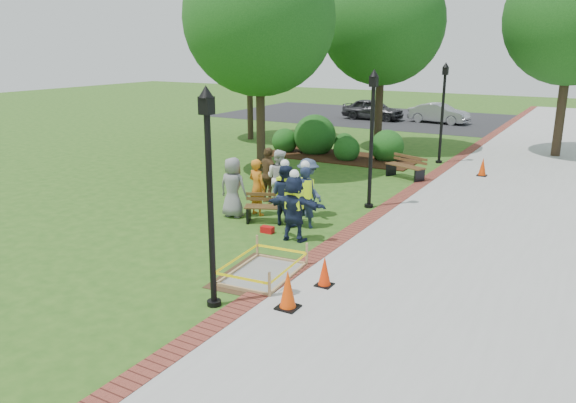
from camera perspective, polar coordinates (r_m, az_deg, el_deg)
The scene contains 34 objects.
ground at distance 14.24m, azimuth -4.18°, elevation -4.73°, with size 100.00×100.00×0.00m, color #285116.
sidewalk at distance 21.73m, azimuth 22.48°, elevation 1.29°, with size 6.00×60.00×0.02m, color #9E9E99.
brick_edging at distance 22.34m, azimuth 14.24°, elevation 2.39°, with size 0.50×60.00×0.03m, color maroon.
mulch_bed at distance 25.79m, azimuth 5.32°, elevation 4.54°, with size 7.00×3.00×0.05m, color #381E0F.
parking_lot at distance 39.06m, azimuth 18.82°, elevation 7.53°, with size 36.00×12.00×0.01m, color black.
wet_concrete_pad at distance 12.51m, azimuth -2.57°, elevation -6.51°, with size 1.89×2.44×0.55m.
bench_near at distance 16.14m, azimuth -1.71°, elevation -1.24°, with size 1.59×1.06×0.82m.
bench_far at distance 21.91m, azimuth 11.82°, elevation 3.00°, with size 1.70×1.10×0.88m.
cone_front at distance 10.92m, azimuth -0.02°, elevation -9.03°, with size 0.41×0.41×0.81m.
cone_back at distance 11.94m, azimuth 3.73°, elevation -7.16°, with size 0.34×0.34×0.67m.
cone_far at distance 23.12m, azimuth 19.16°, elevation 3.29°, with size 0.37×0.37×0.73m.
toolbox at distance 15.31m, azimuth -2.11°, elevation -2.87°, with size 0.35×0.19×0.18m, color red.
lamp_near at distance 10.49m, azimuth -7.98°, elevation 1.89°, with size 0.28×0.28×4.26m.
lamp_mid at distance 17.38m, azimuth 8.52°, elevation 7.30°, with size 0.28×0.28×4.26m.
lamp_far at distance 24.94m, azimuth 15.46°, elevation 9.40°, with size 0.28×0.28×4.26m.
tree_left at distance 22.23m, azimuth -2.93°, elevation 18.03°, with size 5.78×5.78×8.79m.
tree_back at distance 27.63m, azimuth 9.58°, elevation 17.48°, with size 5.77×5.77×8.84m.
tree_right at distance 28.34m, azimuth 26.97°, elevation 16.30°, with size 5.83×5.83×9.01m.
tree_far at distance 30.41m, azimuth -4.01°, elevation 16.83°, with size 5.57×5.57×8.40m.
shrub_a at distance 26.99m, azimuth -0.33°, elevation 5.06°, with size 1.22×1.22×1.22m, color #134112.
shrub_b at distance 26.68m, azimuth 2.72°, elevation 4.92°, with size 1.97×1.97×1.97m, color #134112.
shrub_c at distance 25.13m, azimuth 5.95°, elevation 4.19°, with size 1.17×1.17×1.17m, color #134112.
shrub_d at distance 25.36m, azimuth 9.98°, elevation 4.14°, with size 1.47×1.47×1.47m, color #134112.
shrub_e at distance 27.18m, azimuth 5.72°, elevation 5.06°, with size 0.97×0.97×0.97m, color #134112.
casual_person_a at distance 16.61m, azimuth -5.62°, elevation 1.43°, with size 0.59×0.41×1.78m.
casual_person_b at distance 16.74m, azimuth -3.16°, elevation 1.46°, with size 0.61×0.47×1.71m.
casual_person_c at distance 17.70m, azimuth -0.92°, elevation 2.41°, with size 0.61×0.42×1.80m.
casual_person_d at distance 18.05m, azimuth -1.99°, elevation 2.67°, with size 0.67×0.54×1.80m.
casual_person_e at distance 16.58m, azimuth 2.02°, elevation 1.40°, with size 0.66×0.56×1.75m.
hivis_worker_a at distance 14.47m, azimuth 0.64°, elevation -0.44°, with size 0.59×0.41×1.90m.
hivis_worker_b at distance 15.51m, azimuth 1.73°, elevation 0.69°, with size 0.63×0.47×1.91m.
hivis_worker_c at distance 15.76m, azimuth -0.32°, elevation 0.90°, with size 0.62×0.47×1.89m.
parked_car_a at distance 39.33m, azimuth 8.58°, elevation 8.22°, with size 4.74×2.06×1.55m, color #2C2B2E.
parked_car_b at distance 38.45m, azimuth 15.02°, elevation 7.70°, with size 4.27×1.85×1.39m, color gray.
Camera 1 is at (7.56, -11.00, 4.94)m, focal length 35.00 mm.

